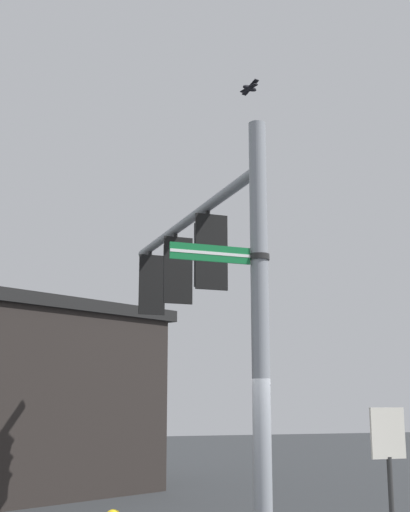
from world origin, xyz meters
TOP-DOWN VIEW (x-y plane):
  - signal_pole at (0.00, 0.00)m, footprint 0.24×0.24m
  - mast_arm at (0.01, 2.93)m, footprint 0.19×5.86m
  - traffic_light_nearest_pole at (0.01, 1.95)m, footprint 0.54×0.49m
  - traffic_light_mid_inner at (0.01, 3.61)m, footprint 0.54×0.49m
  - traffic_light_mid_outer at (0.02, 5.28)m, footprint 0.54×0.49m
  - street_name_sign at (-0.39, 0.00)m, footprint 1.40×0.28m
  - bird_flying at (0.77, 1.90)m, footprint 0.30×0.44m
  - historical_marker at (2.57, 0.97)m, footprint 0.60×0.08m

SIDE VIEW (x-z plane):
  - historical_marker at x=2.57m, z-range 0.34..2.47m
  - signal_pole at x=0.00m, z-range 0.00..6.01m
  - street_name_sign at x=-0.39m, z-range 3.99..4.21m
  - traffic_light_nearest_pole at x=0.01m, z-range 3.89..5.20m
  - traffic_light_mid_inner at x=0.01m, z-range 3.89..5.20m
  - traffic_light_mid_outer at x=0.02m, z-range 3.89..5.20m
  - mast_arm at x=0.01m, z-range 5.24..5.41m
  - bird_flying at x=0.77m, z-range 7.44..7.59m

